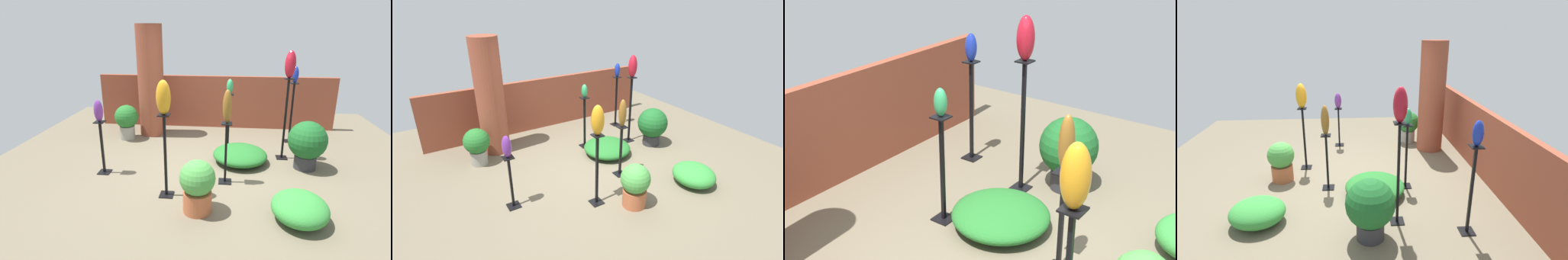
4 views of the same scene
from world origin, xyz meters
The scene contains 20 objects.
ground_plane centered at (0.00, 0.00, 0.00)m, with size 8.00×8.00×0.00m, color #6B604C.
brick_wall_back centered at (0.00, 2.46, 0.62)m, with size 5.60×0.12×1.25m, color brown.
brick_pillar centered at (-1.40, 1.80, 1.21)m, with size 0.56×0.56×2.41m, color brown.
pedestal_cobalt centered at (1.63, 1.58, 0.58)m, with size 0.20×0.20×1.27m.
pedestal_bronze centered at (0.29, -0.39, 0.44)m, with size 0.20×0.20×0.98m.
pedestal_jade centered at (0.33, 0.95, 0.52)m, with size 0.20×0.20×1.14m.
pedestal_ruby centered at (1.34, 0.66, 0.70)m, with size 0.20×0.20×1.50m.
pedestal_amber centered at (-0.55, -0.88, 0.56)m, with size 0.20×0.20×1.23m.
pedestal_violet centered at (-1.74, -0.27, 0.41)m, with size 0.20×0.20×0.90m.
art_vase_cobalt centered at (1.63, 1.58, 1.43)m, with size 0.13×0.14×0.33m, color #192D9E.
art_vase_bronze centered at (0.29, -0.39, 1.23)m, with size 0.14×0.13×0.50m, color brown.
art_vase_jade centered at (0.33, 0.95, 1.28)m, with size 0.12×0.13×0.28m, color #2D9356.
art_vase_ruby centered at (1.34, 0.66, 1.74)m, with size 0.19×0.19×0.47m, color maroon.
art_vase_amber centered at (-0.55, -0.88, 1.46)m, with size 0.20×0.20×0.46m, color orange.
art_vase_violet centered at (-1.74, -0.27, 1.08)m, with size 0.14×0.15×0.35m, color #6B2D8C.
potted_plant_mid_left centered at (1.66, 0.25, 0.48)m, with size 0.65×0.65×0.85m.
potted_plant_walkway_edge centered at (-1.86, 1.39, 0.43)m, with size 0.50×0.50×0.75m.
potted_plant_near_pillar centered at (-0.07, -1.24, 0.39)m, with size 0.47×0.47×0.73m.
foliage_bed_east centered at (1.23, -1.32, 0.18)m, with size 0.71×0.78×0.36m, color #338C38.
foliage_bed_west centered at (0.55, 0.40, 0.14)m, with size 0.97×0.99×0.28m, color #236B28.
Camera 4 is at (5.04, 0.05, 2.67)m, focal length 28.00 mm.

